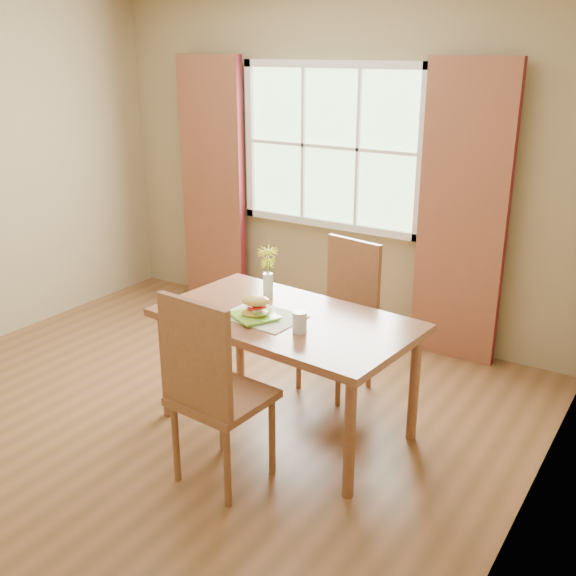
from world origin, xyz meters
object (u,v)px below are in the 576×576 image
(water_glass, at_px, (300,323))
(flower_vase, at_px, (268,268))
(chair_far, at_px, (344,308))
(chair_near, at_px, (210,386))
(croissant_sandwich, at_px, (256,307))
(dining_table, at_px, (286,328))

(water_glass, xyz_separation_m, flower_vase, (-0.46, 0.36, 0.14))
(water_glass, bearing_deg, chair_far, 101.62)
(water_glass, height_order, flower_vase, flower_vase)
(chair_near, distance_m, flower_vase, 1.02)
(flower_vase, bearing_deg, croissant_sandwich, -67.22)
(dining_table, bearing_deg, croissant_sandwich, -128.08)
(chair_near, relative_size, chair_far, 1.06)
(croissant_sandwich, xyz_separation_m, flower_vase, (-0.14, 0.34, 0.12))
(flower_vase, bearing_deg, chair_far, 60.57)
(dining_table, height_order, water_glass, water_glass)
(water_glass, bearing_deg, croissant_sandwich, 175.75)
(chair_near, xyz_separation_m, water_glass, (0.20, 0.56, 0.20))
(croissant_sandwich, relative_size, water_glass, 1.69)
(croissant_sandwich, bearing_deg, flower_vase, 85.01)
(chair_far, bearing_deg, chair_near, -81.11)
(chair_near, distance_m, water_glass, 0.63)
(chair_near, bearing_deg, flower_vase, 110.01)
(chair_near, distance_m, croissant_sandwich, 0.63)
(croissant_sandwich, relative_size, flower_vase, 0.62)
(dining_table, height_order, chair_far, chair_far)
(chair_near, xyz_separation_m, flower_vase, (-0.26, 0.92, 0.34))
(chair_near, bearing_deg, water_glass, 74.61)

